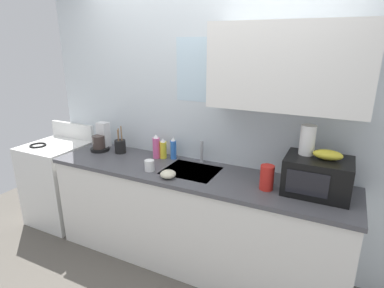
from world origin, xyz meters
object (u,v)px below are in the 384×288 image
at_px(stove_range, 59,182).
at_px(dish_soap_bottle_pink, 156,147).
at_px(paper_towel_roll, 308,140).
at_px(cereal_canister, 267,177).
at_px(utensil_crock, 120,146).
at_px(dish_soap_bottle_yellow, 163,149).
at_px(coffee_maker, 101,140).
at_px(mug_white, 149,165).
at_px(small_bowl, 168,174).
at_px(banana_bunch, 328,155).
at_px(dish_soap_bottle_blue, 173,149).
at_px(microwave, 317,176).

xyz_separation_m(stove_range, dish_soap_bottle_pink, (1.21, 0.15, 0.55)).
height_order(paper_towel_roll, cereal_canister, paper_towel_roll).
bearing_deg(utensil_crock, dish_soap_bottle_pink, 5.20).
distance_m(dish_soap_bottle_yellow, utensil_crock, 0.47).
relative_size(coffee_maker, mug_white, 2.95).
relative_size(dish_soap_bottle_pink, small_bowl, 1.79).
height_order(paper_towel_roll, utensil_crock, paper_towel_roll).
height_order(dish_soap_bottle_pink, mug_white, dish_soap_bottle_pink).
height_order(stove_range, paper_towel_roll, paper_towel_roll).
relative_size(coffee_maker, cereal_canister, 1.48).
bearing_deg(cereal_canister, small_bowl, -168.95).
bearing_deg(banana_bunch, paper_towel_roll, 161.57).
bearing_deg(mug_white, paper_towel_roll, 11.05).
height_order(stove_range, dish_soap_bottle_blue, dish_soap_bottle_blue).
relative_size(paper_towel_roll, mug_white, 2.32).
relative_size(microwave, coffee_maker, 1.64).
bearing_deg(utensil_crock, dish_soap_bottle_blue, 8.95).
height_order(dish_soap_bottle_blue, dish_soap_bottle_yellow, dish_soap_bottle_blue).
xyz_separation_m(microwave, utensil_crock, (-1.85, 0.07, -0.07)).
distance_m(cereal_canister, mug_white, 0.99).
height_order(dish_soap_bottle_yellow, dish_soap_bottle_pink, dish_soap_bottle_pink).
height_order(microwave, dish_soap_bottle_yellow, microwave).
xyz_separation_m(mug_white, small_bowl, (0.22, -0.06, -0.02)).
xyz_separation_m(dish_soap_bottle_pink, cereal_canister, (1.11, -0.21, -0.02)).
bearing_deg(paper_towel_roll, dish_soap_bottle_yellow, 176.39).
distance_m(coffee_maker, mug_white, 0.79).
bearing_deg(microwave, stove_range, -179.03).
bearing_deg(stove_range, small_bowl, -7.48).
xyz_separation_m(utensil_crock, small_bowl, (0.74, -0.32, -0.04)).
relative_size(paper_towel_roll, small_bowl, 1.69).
height_order(stove_range, utensil_crock, utensil_crock).
xyz_separation_m(coffee_maker, dish_soap_bottle_blue, (0.79, 0.10, -0.01)).
bearing_deg(banana_bunch, small_bowl, -167.82).
relative_size(cereal_canister, small_bowl, 1.45).
relative_size(dish_soap_bottle_pink, cereal_canister, 1.24).
bearing_deg(dish_soap_bottle_pink, dish_soap_bottle_yellow, 21.81).
bearing_deg(mug_white, coffee_maker, 161.68).
distance_m(microwave, dish_soap_bottle_blue, 1.30).
distance_m(banana_bunch, utensil_crock, 1.91).
xyz_separation_m(stove_range, mug_white, (1.33, -0.14, 0.49)).
height_order(coffee_maker, dish_soap_bottle_pink, coffee_maker).
relative_size(coffee_maker, dish_soap_bottle_blue, 1.32).
height_order(cereal_canister, utensil_crock, utensil_crock).
bearing_deg(coffee_maker, dish_soap_bottle_yellow, 5.97).
bearing_deg(banana_bunch, coffee_maker, 178.43).
relative_size(utensil_crock, small_bowl, 2.14).
height_order(dish_soap_bottle_yellow, mug_white, dish_soap_bottle_yellow).
bearing_deg(stove_range, dish_soap_bottle_blue, 8.49).
height_order(banana_bunch, coffee_maker, banana_bunch).
distance_m(mug_white, small_bowl, 0.23).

